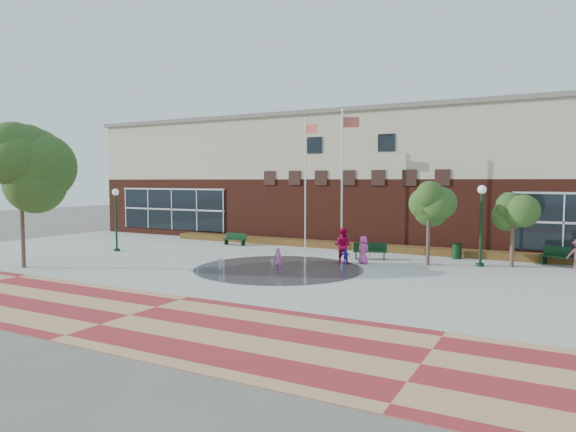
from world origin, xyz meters
The scene contains 23 objects.
ground centered at (0.00, 0.00, 0.00)m, with size 120.00×120.00×0.00m, color #666056.
plaza_concrete centered at (0.00, 4.00, 0.00)m, with size 46.00×18.00×0.01m, color #A8A8A0.
paver_band centered at (0.00, -7.00, 0.00)m, with size 46.00×6.00×0.01m, color maroon.
splash_pad centered at (0.00, 3.00, 0.00)m, with size 8.40×8.40×0.01m, color #383A3D.
library_building centered at (0.00, 17.48, 4.64)m, with size 44.40×10.40×9.20m.
flower_bed centered at (0.00, 11.60, 0.00)m, with size 26.00×1.20×0.40m, color maroon.
flagpole_left centered at (-1.82, 9.79, 4.64)m, with size 0.96×0.29×8.33m.
flagpole_right centered at (1.03, 8.89, 4.79)m, with size 1.00×0.44×8.58m.
lamp_left centered at (-12.03, 3.83, 2.43)m, with size 0.41×0.41×3.91m.
lamp_right centered at (8.77, 8.53, 2.60)m, with size 0.44×0.44×4.18m.
bench_left centered at (-7.20, 9.76, 0.27)m, with size 1.67×0.49×0.84m.
bench_mid centered at (3.01, 8.08, 0.30)m, with size 1.92×1.07×0.93m.
bench_right centered at (12.44, 10.49, 0.33)m, with size 2.06×1.31×1.01m.
trash_can centered at (7.26, 10.56, 0.45)m, with size 0.55×0.55×0.89m.
tree_big_left centered at (-11.56, -2.76, 5.19)m, with size 4.55×4.55×7.27m.
tree_mid centered at (6.33, 7.57, 3.32)m, with size 2.70×2.70×4.56m.
tree_small_right centered at (10.22, 9.08, 2.88)m, with size 2.31×2.31×3.95m.
water_jet_a centered at (-2.09, 0.96, 0.00)m, with size 0.31×0.31×0.61m, color white.
water_jet_b centered at (-0.33, 2.93, 0.00)m, with size 0.21×0.21×0.47m, color white.
child_splash centered at (0.49, 2.09, 0.61)m, with size 0.44×0.29×1.21m, color #C8559D.
adult_red centered at (2.18, 6.04, 0.96)m, with size 0.94×0.73×1.93m, color #B7053A.
adult_pink centered at (3.20, 6.49, 0.74)m, with size 0.73×0.47×1.49m, color #D247A0.
child_blue centered at (2.52, 5.69, 0.44)m, with size 0.52×0.22×0.88m, color #3329A9.
Camera 1 is at (12.37, -19.13, 4.43)m, focal length 32.00 mm.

